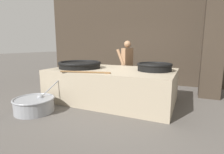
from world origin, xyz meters
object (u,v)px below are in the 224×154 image
(prep_bowl_vegetables, at_px, (34,104))
(giant_wok_far, at_px, (154,67))
(cook, at_px, (127,64))
(giant_wok_near, at_px, (80,64))

(prep_bowl_vegetables, bearing_deg, giant_wok_far, 36.16)
(giant_wok_far, xyz_separation_m, cook, (-1.13, 1.13, -0.08))
(cook, height_order, prep_bowl_vegetables, cook)
(giant_wok_near, xyz_separation_m, cook, (0.91, 1.43, -0.07))
(giant_wok_far, bearing_deg, giant_wok_near, -171.45)
(giant_wok_far, bearing_deg, prep_bowl_vegetables, -143.84)
(giant_wok_far, bearing_deg, cook, 134.98)
(giant_wok_near, relative_size, cook, 0.73)
(giant_wok_far, height_order, prep_bowl_vegetables, giant_wok_far)
(giant_wok_near, relative_size, prep_bowl_vegetables, 1.07)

